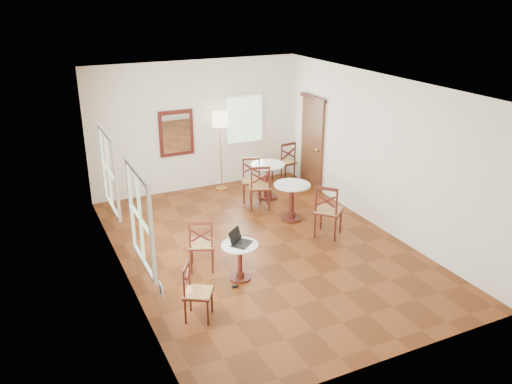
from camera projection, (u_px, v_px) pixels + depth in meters
ground at (263, 248)px, 9.73m from camera, size 7.00×7.00×0.00m
room_shell at (254, 146)px, 9.25m from camera, size 5.02×7.02×3.01m
cafe_table_near at (240, 258)px, 8.55m from camera, size 0.60×0.60×0.63m
cafe_table_mid at (292, 198)px, 10.74m from camera, size 0.74×0.74×0.78m
cafe_table_back at (268, 177)px, 11.87m from camera, size 0.76×0.76×0.80m
chair_near_a at (201, 244)px, 8.83m from camera, size 0.57×0.57×0.95m
chair_near_b at (197, 292)px, 7.52m from camera, size 0.54×0.54×0.86m
chair_mid_a at (260, 186)px, 11.30m from camera, size 0.60×0.60×1.00m
chair_mid_b at (328, 210)px, 10.02m from camera, size 0.69×0.69×1.06m
chair_back_a at (284, 162)px, 12.83m from camera, size 0.52×0.52×1.03m
chair_back_b at (252, 180)px, 11.75m from camera, size 0.57×0.57×0.95m
floor_lamp at (220, 124)px, 11.99m from camera, size 0.36×0.36×1.86m
laptop at (239, 240)px, 8.47m from camera, size 0.44×0.43×0.24m
mouse at (240, 244)px, 8.44m from camera, size 0.12×0.10×0.04m
navy_mug at (237, 237)px, 8.61m from camera, size 0.13×0.08×0.10m
water_glass at (245, 246)px, 8.31m from camera, size 0.05×0.05×0.09m
power_adapter at (235, 286)px, 8.44m from camera, size 0.09×0.05×0.04m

